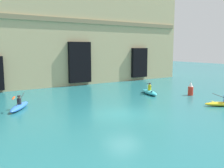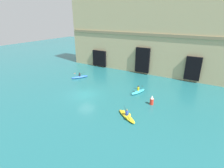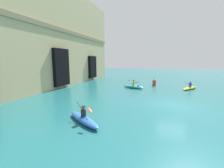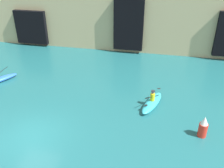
# 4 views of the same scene
# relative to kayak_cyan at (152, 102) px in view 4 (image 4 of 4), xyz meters

# --- Properties ---
(ground_plane) EXTENTS (120.00, 120.00, 0.00)m
(ground_plane) POSITION_rel_kayak_cyan_xyz_m (-6.81, -4.77, -0.25)
(ground_plane) COLOR #1E6066
(kayak_cyan) EXTENTS (1.69, 3.21, 1.20)m
(kayak_cyan) POSITION_rel_kayak_cyan_xyz_m (0.00, 0.00, 0.00)
(kayak_cyan) COLOR #33B2C6
(kayak_cyan) RESTS_ON ground
(marker_buoy) EXTENTS (0.52, 0.52, 1.38)m
(marker_buoy) POSITION_rel_kayak_cyan_xyz_m (3.14, -2.66, 0.39)
(marker_buoy) COLOR red
(marker_buoy) RESTS_ON ground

